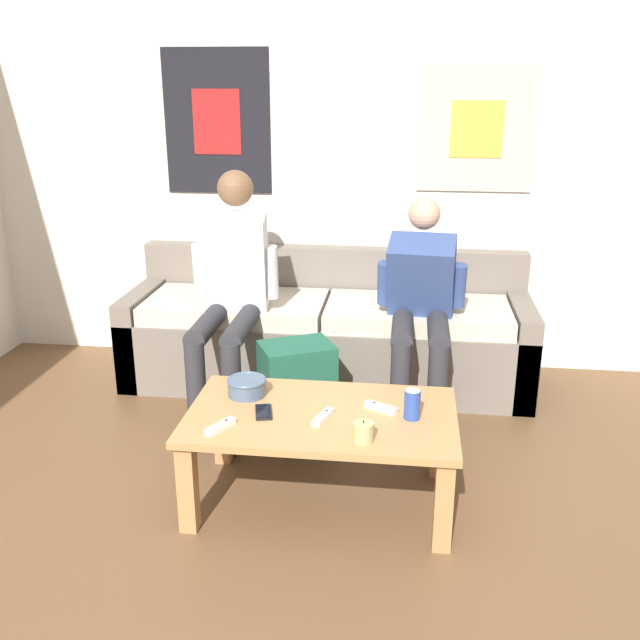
# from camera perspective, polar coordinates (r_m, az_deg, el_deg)

# --- Properties ---
(wall_back) EXTENTS (10.00, 0.07, 2.55)m
(wall_back) POSITION_cam_1_polar(r_m,az_deg,el_deg) (4.34, 0.21, 13.02)
(wall_back) COLOR silver
(wall_back) RESTS_ON ground_plane
(couch) EXTENTS (2.32, 0.72, 0.74)m
(couch) POSITION_cam_1_polar(r_m,az_deg,el_deg) (4.19, 0.56, -1.23)
(couch) COLOR #70665B
(couch) RESTS_ON ground_plane
(coffee_table) EXTENTS (1.10, 0.65, 0.41)m
(coffee_table) POSITION_cam_1_polar(r_m,az_deg,el_deg) (2.98, 0.12, -8.63)
(coffee_table) COLOR #B27F4C
(coffee_table) RESTS_ON ground_plane
(person_seated_adult) EXTENTS (0.47, 0.88, 1.26)m
(person_seated_adult) POSITION_cam_1_polar(r_m,az_deg,el_deg) (3.78, -7.19, 2.71)
(person_seated_adult) COLOR #2D2D33
(person_seated_adult) RESTS_ON ground_plane
(person_seated_teen) EXTENTS (0.47, 0.84, 1.12)m
(person_seated_teen) POSITION_cam_1_polar(r_m,az_deg,el_deg) (3.72, 8.09, 1.40)
(person_seated_teen) COLOR #2D2D33
(person_seated_teen) RESTS_ON ground_plane
(backpack) EXTENTS (0.43, 0.39, 0.47)m
(backpack) POSITION_cam_1_polar(r_m,az_deg,el_deg) (3.60, -1.81, -5.68)
(backpack) COLOR #1E5642
(backpack) RESTS_ON ground_plane
(ceramic_bowl) EXTENTS (0.17, 0.17, 0.08)m
(ceramic_bowl) POSITION_cam_1_polar(r_m,az_deg,el_deg) (3.10, -5.87, -5.26)
(ceramic_bowl) COLOR #475B75
(ceramic_bowl) RESTS_ON coffee_table
(pillar_candle) EXTENTS (0.08, 0.08, 0.09)m
(pillar_candle) POSITION_cam_1_polar(r_m,az_deg,el_deg) (2.72, 3.48, -8.92)
(pillar_candle) COLOR tan
(pillar_candle) RESTS_ON coffee_table
(drink_can_blue) EXTENTS (0.07, 0.07, 0.12)m
(drink_can_blue) POSITION_cam_1_polar(r_m,az_deg,el_deg) (2.90, 7.39, -6.71)
(drink_can_blue) COLOR #28479E
(drink_can_blue) RESTS_ON coffee_table
(game_controller_near_left) EXTENTS (0.10, 0.14, 0.03)m
(game_controller_near_left) POSITION_cam_1_polar(r_m,az_deg,el_deg) (2.84, -7.96, -8.42)
(game_controller_near_left) COLOR white
(game_controller_near_left) RESTS_ON coffee_table
(game_controller_near_right) EXTENTS (0.14, 0.10, 0.03)m
(game_controller_near_right) POSITION_cam_1_polar(r_m,az_deg,el_deg) (2.97, 4.90, -6.99)
(game_controller_near_right) COLOR white
(game_controller_near_right) RESTS_ON coffee_table
(game_controller_far_center) EXTENTS (0.08, 0.15, 0.03)m
(game_controller_far_center) POSITION_cam_1_polar(r_m,az_deg,el_deg) (2.89, 0.27, -7.75)
(game_controller_far_center) COLOR white
(game_controller_far_center) RESTS_ON coffee_table
(cell_phone) EXTENTS (0.10, 0.15, 0.01)m
(cell_phone) POSITION_cam_1_polar(r_m,az_deg,el_deg) (2.95, -4.54, -7.35)
(cell_phone) COLOR black
(cell_phone) RESTS_ON coffee_table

